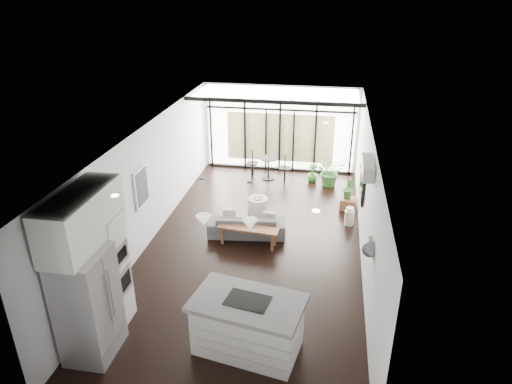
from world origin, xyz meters
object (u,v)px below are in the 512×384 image
(fridge, at_px, (88,305))
(milk_can, at_px, (349,216))
(console_bench, at_px, (248,236))
(pouf, at_px, (258,205))
(sofa, at_px, (247,221))
(tv, at_px, (362,185))
(island, at_px, (248,325))

(fridge, distance_m, milk_can, 6.82)
(console_bench, height_order, milk_can, milk_can)
(pouf, bearing_deg, sofa, -93.60)
(tv, bearing_deg, pouf, 165.88)
(sofa, height_order, milk_can, sofa)
(fridge, xyz_separation_m, milk_can, (4.30, 5.25, -0.72))
(pouf, bearing_deg, tv, -14.12)
(milk_can, relative_size, tv, 0.44)
(sofa, distance_m, pouf, 1.19)
(milk_can, distance_m, tv, 1.15)
(fridge, bearing_deg, console_bench, 63.50)
(pouf, bearing_deg, console_bench, -88.14)
(fridge, relative_size, console_bench, 1.33)
(milk_can, height_order, tv, tv)
(sofa, relative_size, tv, 1.72)
(fridge, bearing_deg, island, 10.93)
(milk_can, bearing_deg, console_bench, -149.32)
(fridge, distance_m, sofa, 4.73)
(sofa, xyz_separation_m, tv, (2.72, 0.51, 0.93))
(island, height_order, milk_can, island)
(console_bench, xyz_separation_m, pouf, (-0.05, 1.67, -0.01))
(island, distance_m, tv, 4.85)
(pouf, height_order, tv, tv)
(console_bench, distance_m, milk_can, 2.77)
(island, distance_m, fridge, 2.62)
(milk_can, bearing_deg, sofa, -159.92)
(fridge, xyz_separation_m, pouf, (1.86, 5.52, -0.74))
(console_bench, distance_m, tv, 2.98)
(pouf, bearing_deg, island, -82.41)
(island, distance_m, milk_can, 5.09)
(console_bench, bearing_deg, milk_can, 36.31)
(island, xyz_separation_m, sofa, (-0.74, 3.85, -0.13))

